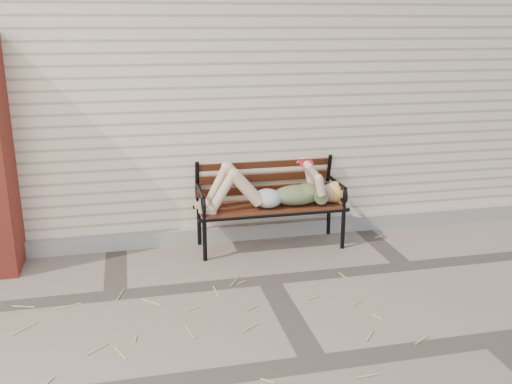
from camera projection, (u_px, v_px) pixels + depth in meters
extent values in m
plane|color=#75655A|center=(268.00, 280.00, 4.78)|extent=(80.00, 80.00, 0.00)
cube|color=beige|center=(211.00, 70.00, 7.15)|extent=(8.00, 4.00, 3.00)
cube|color=#9D978E|center=(245.00, 232.00, 5.66)|extent=(8.00, 0.10, 0.15)
cylinder|color=black|center=(205.00, 240.00, 5.11)|extent=(0.04, 0.04, 0.40)
cylinder|color=black|center=(199.00, 225.00, 5.48)|extent=(0.04, 0.04, 0.40)
cylinder|color=black|center=(343.00, 228.00, 5.39)|extent=(0.04, 0.04, 0.40)
cylinder|color=black|center=(329.00, 215.00, 5.76)|extent=(0.04, 0.04, 0.40)
cube|color=#532815|center=(271.00, 207.00, 5.38)|extent=(1.35, 0.44, 0.03)
cylinder|color=black|center=(276.00, 215.00, 5.20)|extent=(1.42, 0.04, 0.04)
cylinder|color=black|center=(266.00, 202.00, 5.57)|extent=(1.42, 0.04, 0.04)
torus|color=black|center=(263.00, 154.00, 5.53)|extent=(0.25, 0.03, 0.25)
ellipsoid|color=#0B364E|center=(297.00, 195.00, 5.38)|extent=(0.48, 0.28, 0.19)
ellipsoid|color=#0B364E|center=(308.00, 191.00, 5.39)|extent=(0.23, 0.27, 0.14)
ellipsoid|color=#B2B2B7|center=(268.00, 198.00, 5.32)|extent=(0.27, 0.30, 0.17)
sphere|color=beige|center=(332.00, 193.00, 5.45)|extent=(0.20, 0.20, 0.20)
ellipsoid|color=#E0B054|center=(336.00, 192.00, 5.46)|extent=(0.22, 0.23, 0.20)
cube|color=maroon|center=(305.00, 160.00, 5.29)|extent=(0.12, 0.02, 0.02)
cube|color=white|center=(306.00, 163.00, 5.27)|extent=(0.12, 0.08, 0.04)
cube|color=white|center=(304.00, 161.00, 5.34)|extent=(0.12, 0.08, 0.04)
cube|color=maroon|center=(306.00, 163.00, 5.26)|extent=(0.13, 0.08, 0.05)
cube|color=maroon|center=(304.00, 161.00, 5.34)|extent=(0.13, 0.08, 0.05)
cylinder|color=tan|center=(111.00, 376.00, 3.47)|extent=(0.11, 0.04, 0.01)
cylinder|color=tan|center=(173.00, 313.00, 4.23)|extent=(0.11, 0.12, 0.01)
cylinder|color=tan|center=(363.00, 308.00, 4.29)|extent=(0.11, 0.10, 0.01)
cylinder|color=tan|center=(249.00, 278.00, 4.79)|extent=(0.14, 0.13, 0.01)
cylinder|color=tan|center=(39.00, 348.00, 3.77)|extent=(0.02, 0.12, 0.01)
cylinder|color=tan|center=(212.00, 317.00, 4.16)|extent=(0.09, 0.05, 0.01)
cylinder|color=tan|center=(392.00, 316.00, 4.18)|extent=(0.14, 0.10, 0.01)
cylinder|color=tan|center=(237.00, 293.00, 4.54)|extent=(0.05, 0.15, 0.01)
cylinder|color=tan|center=(332.00, 335.00, 3.92)|extent=(0.19, 0.04, 0.01)
cylinder|color=tan|center=(6.00, 341.00, 3.84)|extent=(0.02, 0.11, 0.01)
cylinder|color=tan|center=(111.00, 338.00, 3.88)|extent=(0.17, 0.01, 0.01)
cylinder|color=tan|center=(319.00, 369.00, 3.54)|extent=(0.14, 0.10, 0.01)
cylinder|color=tan|center=(331.00, 384.00, 3.40)|extent=(0.08, 0.10, 0.01)
cylinder|color=tan|center=(329.00, 330.00, 3.99)|extent=(0.05, 0.13, 0.01)
cylinder|color=tan|center=(259.00, 322.00, 4.09)|extent=(0.05, 0.17, 0.01)
cylinder|color=tan|center=(271.00, 339.00, 3.87)|extent=(0.08, 0.11, 0.01)
cylinder|color=tan|center=(381.00, 363.00, 3.60)|extent=(0.13, 0.05, 0.01)
cylinder|color=tan|center=(163.00, 358.00, 3.65)|extent=(0.03, 0.12, 0.01)
cylinder|color=tan|center=(234.00, 314.00, 4.20)|extent=(0.07, 0.09, 0.01)
cylinder|color=tan|center=(392.00, 344.00, 3.81)|extent=(0.10, 0.10, 0.01)
cylinder|color=tan|center=(433.00, 348.00, 3.76)|extent=(0.02, 0.12, 0.01)
cylinder|color=tan|center=(258.00, 374.00, 3.49)|extent=(0.17, 0.05, 0.01)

